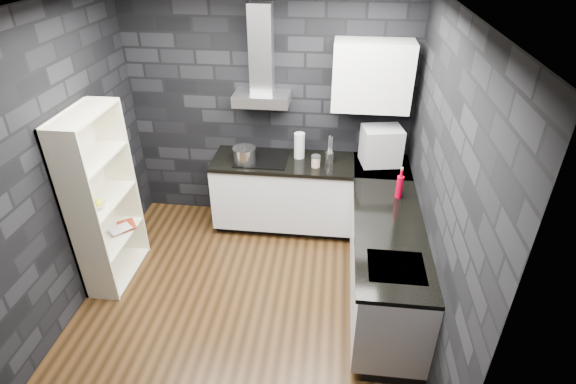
% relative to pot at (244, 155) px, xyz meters
% --- Properties ---
extents(ground, '(3.20, 3.20, 0.00)m').
position_rel_pot_xyz_m(ground, '(0.22, -1.20, -0.98)').
color(ground, '#3D2713').
extents(ceiling, '(3.20, 3.20, 0.00)m').
position_rel_pot_xyz_m(ceiling, '(0.22, -1.20, 1.72)').
color(ceiling, silver).
extents(wall_back, '(3.20, 0.05, 2.70)m').
position_rel_pot_xyz_m(wall_back, '(0.22, 0.42, 0.37)').
color(wall_back, black).
rests_on(wall_back, ground).
extents(wall_front, '(3.20, 0.05, 2.70)m').
position_rel_pot_xyz_m(wall_front, '(0.22, -2.83, 0.37)').
color(wall_front, black).
rests_on(wall_front, ground).
extents(wall_left, '(0.05, 3.20, 2.70)m').
position_rel_pot_xyz_m(wall_left, '(-1.40, -1.20, 0.37)').
color(wall_left, black).
rests_on(wall_left, ground).
extents(wall_right, '(0.05, 3.20, 2.70)m').
position_rel_pot_xyz_m(wall_right, '(1.85, -1.20, 0.37)').
color(wall_right, black).
rests_on(wall_right, ground).
extents(toekick_back, '(2.18, 0.50, 0.10)m').
position_rel_pot_xyz_m(toekick_back, '(0.72, 0.14, -0.93)').
color(toekick_back, black).
rests_on(toekick_back, ground).
extents(toekick_right, '(0.50, 1.78, 0.10)m').
position_rel_pot_xyz_m(toekick_right, '(1.56, -1.10, -0.93)').
color(toekick_right, black).
rests_on(toekick_right, ground).
extents(counter_back_cab, '(2.20, 0.60, 0.76)m').
position_rel_pot_xyz_m(counter_back_cab, '(0.72, 0.10, -0.50)').
color(counter_back_cab, silver).
rests_on(counter_back_cab, ground).
extents(counter_right_cab, '(0.60, 1.80, 0.76)m').
position_rel_pot_xyz_m(counter_right_cab, '(1.52, -1.10, -0.50)').
color(counter_right_cab, silver).
rests_on(counter_right_cab, ground).
extents(counter_back_top, '(2.20, 0.62, 0.04)m').
position_rel_pot_xyz_m(counter_back_top, '(0.72, 0.09, -0.10)').
color(counter_back_top, black).
rests_on(counter_back_top, counter_back_cab).
extents(counter_right_top, '(0.62, 1.80, 0.04)m').
position_rel_pot_xyz_m(counter_right_top, '(1.51, -1.10, -0.10)').
color(counter_right_top, black).
rests_on(counter_right_top, counter_right_cab).
extents(counter_corner_top, '(0.62, 0.62, 0.04)m').
position_rel_pot_xyz_m(counter_corner_top, '(1.52, 0.10, -0.10)').
color(counter_corner_top, black).
rests_on(counter_corner_top, counter_right_cab).
extents(hood_body, '(0.60, 0.34, 0.12)m').
position_rel_pot_xyz_m(hood_body, '(0.17, 0.23, 0.58)').
color(hood_body, '#ACACB1').
rests_on(hood_body, wall_back).
extents(hood_chimney, '(0.24, 0.20, 0.90)m').
position_rel_pot_xyz_m(hood_chimney, '(0.17, 0.30, 1.09)').
color(hood_chimney, '#ACACB1').
rests_on(hood_chimney, hood_body).
extents(upper_cabinet, '(0.80, 0.35, 0.70)m').
position_rel_pot_xyz_m(upper_cabinet, '(1.32, 0.22, 0.87)').
color(upper_cabinet, silver).
rests_on(upper_cabinet, wall_back).
extents(cooktop, '(0.58, 0.50, 0.01)m').
position_rel_pot_xyz_m(cooktop, '(0.17, 0.10, -0.08)').
color(cooktop, black).
rests_on(cooktop, counter_back_top).
extents(sink_rim, '(0.44, 0.40, 0.01)m').
position_rel_pot_xyz_m(sink_rim, '(1.52, -1.60, -0.09)').
color(sink_rim, '#ACACB1').
rests_on(sink_rim, counter_right_top).
extents(pot, '(0.30, 0.30, 0.14)m').
position_rel_pot_xyz_m(pot, '(0.00, 0.00, 0.00)').
color(pot, silver).
rests_on(pot, cooktop).
extents(glass_vase, '(0.13, 0.13, 0.29)m').
position_rel_pot_xyz_m(glass_vase, '(0.59, 0.19, 0.06)').
color(glass_vase, silver).
rests_on(glass_vase, counter_back_top).
extents(storage_jar, '(0.12, 0.12, 0.12)m').
position_rel_pot_xyz_m(storage_jar, '(0.79, -0.02, -0.03)').
color(storage_jar, tan).
rests_on(storage_jar, counter_back_top).
extents(utensil_crock, '(0.12, 0.12, 0.12)m').
position_rel_pot_xyz_m(utensil_crock, '(0.94, 0.10, -0.02)').
color(utensil_crock, silver).
rests_on(utensil_crock, counter_back_top).
extents(appliance_garage, '(0.46, 0.39, 0.41)m').
position_rel_pot_xyz_m(appliance_garage, '(1.48, 0.12, 0.14)').
color(appliance_garage, '#A3A4AB').
rests_on(appliance_garage, counter_back_top).
extents(red_bottle, '(0.08, 0.08, 0.23)m').
position_rel_pot_xyz_m(red_bottle, '(1.63, -0.56, 0.03)').
color(red_bottle, '#A5001B').
rests_on(red_bottle, counter_right_top).
extents(bookshelf, '(0.57, 0.87, 1.80)m').
position_rel_pot_xyz_m(bookshelf, '(-1.20, -0.96, -0.08)').
color(bookshelf, beige).
rests_on(bookshelf, ground).
extents(fruit_bowl, '(0.25, 0.25, 0.05)m').
position_rel_pot_xyz_m(fruit_bowl, '(-1.20, -1.08, -0.05)').
color(fruit_bowl, white).
rests_on(fruit_bowl, bookshelf).
extents(book_red, '(0.14, 0.11, 0.22)m').
position_rel_pot_xyz_m(book_red, '(-1.19, -0.80, -0.41)').
color(book_red, maroon).
rests_on(book_red, bookshelf).
extents(book_second, '(0.12, 0.11, 0.20)m').
position_rel_pot_xyz_m(book_second, '(-1.20, -0.81, -0.39)').
color(book_second, '#B2B2B2').
rests_on(book_second, bookshelf).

